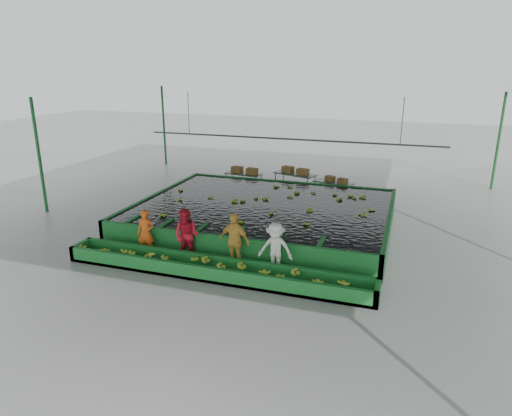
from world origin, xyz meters
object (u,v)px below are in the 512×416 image
(packing_table_mid, at_px, (295,183))
(worker_c, at_px, (234,241))
(worker_a, at_px, (146,233))
(box_stack_mid, at_px, (295,174))
(worker_b, at_px, (187,236))
(box_stack_left, at_px, (244,173))
(worker_d, at_px, (275,249))
(packing_table_right, at_px, (333,190))
(box_stack_right, at_px, (336,182))
(packing_table_left, at_px, (244,181))
(flotation_tank, at_px, (264,214))
(sorting_trough, at_px, (214,269))

(packing_table_mid, bearing_deg, worker_c, -87.68)
(worker_a, distance_m, box_stack_mid, 9.95)
(worker_b, xyz_separation_m, box_stack_mid, (1.30, 9.53, 0.07))
(worker_b, height_order, box_stack_left, worker_b)
(worker_a, xyz_separation_m, packing_table_mid, (2.84, 9.61, -0.32))
(worker_a, relative_size, worker_d, 0.97)
(packing_table_right, height_order, box_stack_right, box_stack_right)
(box_stack_left, bearing_deg, packing_table_left, 164.50)
(worker_c, bearing_deg, box_stack_right, 86.96)
(packing_table_right, bearing_deg, flotation_tank, -114.05)
(flotation_tank, relative_size, packing_table_mid, 4.66)
(sorting_trough, bearing_deg, flotation_tank, 90.00)
(flotation_tank, distance_m, sorting_trough, 5.10)
(worker_a, distance_m, box_stack_right, 10.21)
(packing_table_left, relative_size, packing_table_mid, 0.88)
(packing_table_left, distance_m, packing_table_right, 4.76)
(packing_table_mid, xyz_separation_m, box_stack_left, (-2.62, -0.37, 0.38))
(worker_b, xyz_separation_m, box_stack_right, (3.50, 8.87, -0.04))
(flotation_tank, distance_m, worker_d, 4.66)
(sorting_trough, xyz_separation_m, box_stack_mid, (-0.00, 10.33, 0.73))
(packing_table_right, xyz_separation_m, box_stack_right, (0.14, -0.05, 0.43))
(packing_table_mid, xyz_separation_m, packing_table_right, (2.08, -0.69, -0.06))
(box_stack_left, bearing_deg, packing_table_right, -3.88)
(worker_d, bearing_deg, packing_table_mid, 97.00)
(flotation_tank, relative_size, box_stack_mid, 6.87)
(packing_table_right, relative_size, box_stack_left, 1.31)
(worker_a, bearing_deg, packing_table_right, 51.82)
(worker_c, xyz_separation_m, packing_table_left, (-3.06, 9.25, -0.49))
(worker_a, xyz_separation_m, box_stack_right, (5.05, 8.87, 0.05))
(worker_c, distance_m, packing_table_right, 9.09)
(packing_table_right, bearing_deg, worker_a, -118.85)
(worker_b, bearing_deg, box_stack_left, 98.44)
(flotation_tank, height_order, sorting_trough, flotation_tank)
(worker_d, height_order, box_stack_mid, worker_d)
(worker_a, bearing_deg, packing_table_left, 79.67)
(worker_c, relative_size, box_stack_left, 1.27)
(sorting_trough, relative_size, worker_b, 5.54)
(worker_b, distance_m, packing_table_mid, 9.70)
(worker_a, xyz_separation_m, worker_c, (3.23, 0.00, 0.11))
(packing_table_left, distance_m, box_stack_left, 0.44)
(sorting_trough, height_order, packing_table_mid, packing_table_mid)
(worker_a, height_order, packing_table_mid, worker_a)
(worker_a, relative_size, packing_table_left, 0.85)
(sorting_trough, distance_m, packing_table_left, 10.41)
(box_stack_left, bearing_deg, worker_a, -91.32)
(packing_table_right, xyz_separation_m, box_stack_left, (-4.70, 0.32, 0.43))
(worker_c, distance_m, worker_d, 1.38)
(packing_table_mid, bearing_deg, flotation_tank, -89.84)
(sorting_trough, height_order, box_stack_mid, box_stack_mid)
(packing_table_mid, bearing_deg, worker_d, -79.61)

